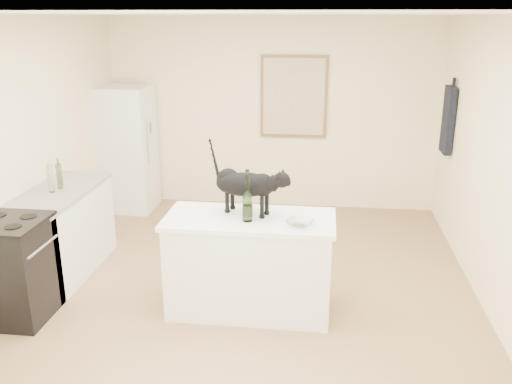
{
  "coord_description": "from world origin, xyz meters",
  "views": [
    {
      "loc": [
        0.71,
        -4.61,
        2.58
      ],
      "look_at": [
        0.15,
        -0.15,
        1.12
      ],
      "focal_mm": 37.98,
      "sensor_mm": 36.0,
      "label": 1
    }
  ],
  "objects_px": {
    "stove": "(13,271)",
    "wine_bottle": "(247,199)",
    "black_cat": "(246,188)",
    "glass_bowl": "(300,223)",
    "fridge": "(127,149)"
  },
  "relations": [
    {
      "from": "stove",
      "to": "wine_bottle",
      "type": "height_order",
      "value": "wine_bottle"
    },
    {
      "from": "stove",
      "to": "wine_bottle",
      "type": "bearing_deg",
      "value": 8.64
    },
    {
      "from": "black_cat",
      "to": "glass_bowl",
      "type": "relative_size",
      "value": 3.16
    },
    {
      "from": "fridge",
      "to": "black_cat",
      "type": "distance_m",
      "value": 3.17
    },
    {
      "from": "wine_bottle",
      "to": "glass_bowl",
      "type": "relative_size",
      "value": 1.87
    },
    {
      "from": "black_cat",
      "to": "wine_bottle",
      "type": "xyz_separation_m",
      "value": [
        0.04,
        -0.19,
        -0.04
      ]
    },
    {
      "from": "wine_bottle",
      "to": "glass_bowl",
      "type": "distance_m",
      "value": 0.49
    },
    {
      "from": "stove",
      "to": "fridge",
      "type": "height_order",
      "value": "fridge"
    },
    {
      "from": "fridge",
      "to": "glass_bowl",
      "type": "relative_size",
      "value": 7.82
    },
    {
      "from": "wine_bottle",
      "to": "black_cat",
      "type": "bearing_deg",
      "value": 102.63
    },
    {
      "from": "stove",
      "to": "black_cat",
      "type": "xyz_separation_m",
      "value": [
        2.0,
        0.5,
        0.69
      ]
    },
    {
      "from": "stove",
      "to": "black_cat",
      "type": "distance_m",
      "value": 2.18
    },
    {
      "from": "fridge",
      "to": "glass_bowl",
      "type": "bearing_deg",
      "value": -47.22
    },
    {
      "from": "glass_bowl",
      "to": "wine_bottle",
      "type": "bearing_deg",
      "value": 172.17
    },
    {
      "from": "stove",
      "to": "fridge",
      "type": "xyz_separation_m",
      "value": [
        0.0,
        2.95,
        0.4
      ]
    }
  ]
}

